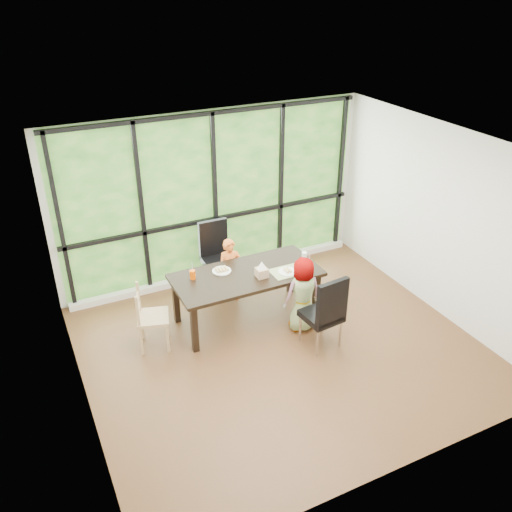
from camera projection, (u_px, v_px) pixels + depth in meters
name	position (u px, v px, depth m)	size (l,w,h in m)	color
ground	(281.00, 348.00, 7.15)	(5.00, 5.00, 0.00)	black
back_wall	(214.00, 197.00, 8.29)	(5.00, 5.00, 0.00)	silver
foliage_backdrop	(214.00, 197.00, 8.28)	(4.80, 0.02, 2.65)	#1A4618
window_mullions	(215.00, 198.00, 8.24)	(4.80, 0.06, 2.65)	black
window_sill	(219.00, 272.00, 8.83)	(4.80, 0.12, 0.10)	silver
dining_table	(247.00, 296.00, 7.58)	(2.04, 0.95, 0.75)	black
chair_window_leather	(218.00, 257.00, 8.26)	(0.46, 0.46, 1.08)	black
chair_interior_leather	(322.00, 311.00, 6.97)	(0.46, 0.46, 1.08)	black
chair_end_beech	(153.00, 317.00, 7.00)	(0.42, 0.40, 0.90)	#A38158
child_toddler	(230.00, 270.00, 7.97)	(0.37, 0.24, 1.01)	orange
child_older	(303.00, 294.00, 7.31)	(0.53, 0.35, 1.09)	gray
placemat	(287.00, 272.00, 7.44)	(0.45, 0.33, 0.01)	tan
plate_far	(222.00, 271.00, 7.45)	(0.26, 0.26, 0.02)	white
plate_near	(288.00, 272.00, 7.43)	(0.26, 0.26, 0.02)	white
orange_cup	(193.00, 275.00, 7.25)	(0.08, 0.08, 0.13)	#F55300
green_cup	(309.00, 266.00, 7.47)	(0.07, 0.07, 0.11)	#61D83B
white_mug	(304.00, 255.00, 7.80)	(0.08, 0.08, 0.08)	white
tissue_box	(262.00, 273.00, 7.29)	(0.15, 0.15, 0.13)	tan
crepe_rolls_far	(222.00, 269.00, 7.43)	(0.20, 0.12, 0.04)	tan
crepe_rolls_near	(288.00, 270.00, 7.42)	(0.10, 0.12, 0.04)	tan
straw_white	(192.00, 268.00, 7.20)	(0.01, 0.01, 0.20)	white
straw_pink	(309.00, 260.00, 7.42)	(0.01, 0.01, 0.20)	pink
tissue	(262.00, 265.00, 7.24)	(0.12, 0.12, 0.11)	white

